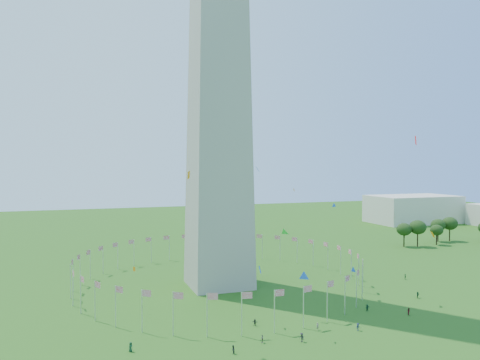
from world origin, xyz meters
name	(u,v)px	position (x,y,z in m)	size (l,w,h in m)	color
ground	(296,352)	(0.00, 0.00, 0.00)	(600.00, 600.00, 0.00)	#1F4D12
flag_ring	(219,270)	(0.00, 50.00, 4.50)	(80.24, 80.24, 9.00)	silver
gov_building_east_a	(413,209)	(150.00, 150.00, 8.00)	(50.00, 30.00, 16.00)	beige
crowd	(335,337)	(9.38, 1.82, 0.84)	(95.57, 73.18, 1.86)	black
kites_aloft	(284,233)	(7.18, 21.09, 18.85)	(125.13, 64.54, 36.44)	green
tree_line_east	(443,232)	(113.12, 85.45, 4.98)	(53.30, 15.54, 10.93)	#234416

